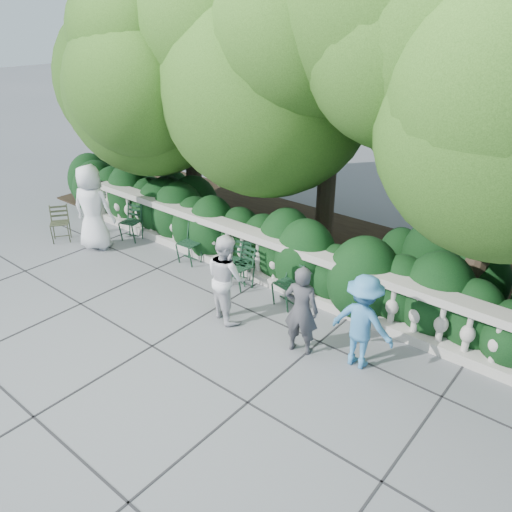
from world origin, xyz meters
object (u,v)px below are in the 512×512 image
Objects in this scene: chair_b at (129,242)px; person_casual_man at (226,278)px; person_businessman at (92,208)px; person_woman_grey at (301,310)px; chair_c at (235,289)px; chair_a at (186,265)px; chair_weathered at (62,243)px; chair_e at (281,308)px; person_older_blue at (362,322)px; chair_d at (236,285)px.

person_casual_man reaches higher than chair_b.
person_businessman reaches higher than person_casual_man.
person_woman_grey is 1.52m from person_casual_man.
chair_b is 3.33m from chair_c.
chair_a and chair_weathered have the same top height.
chair_e is at bearing -55.29° from person_woman_grey.
chair_c is at bearing 166.54° from person_businessman.
person_businessman is at bearing -2.12° from person_older_blue.
chair_a is 2.45m from person_businessman.
chair_weathered is 0.44× the size of person_businessman.
person_older_blue is at bearing -4.70° from chair_e.
chair_c is 3.06m from person_older_blue.
person_older_blue reaches higher than chair_b.
chair_a is at bearing -29.83° from person_woman_grey.
chair_d is 0.56× the size of person_older_blue.
chair_c is (3.33, -0.07, 0.00)m from chair_b.
chair_d is at bearing -36.61° from person_casual_man.
person_casual_man reaches higher than chair_d.
chair_d is at bearing -174.83° from chair_e.
chair_d and chair_weathered have the same top height.
chair_e is 1.45m from person_woman_grey.
chair_weathered is at bearing -158.36° from chair_c.
chair_a is at bearing -34.60° from chair_weathered.
chair_b and chair_c have the same top height.
chair_c is 0.15m from chair_d.
chair_d is at bearing -14.09° from person_older_blue.
chair_b is 1.52m from chair_weathered.
chair_c is at bearing -16.72° from chair_b.
chair_e is at bearing -16.16° from chair_b.
person_woman_grey is at bearing 155.72° from person_businessman.
chair_e is at bearing -24.84° from chair_d.
chair_weathered is (-2.98, -1.05, 0.00)m from chair_a.
person_businessman is (-4.72, -0.57, 0.95)m from chair_e.
person_woman_grey is at bearing -52.46° from chair_weathered.
person_businessman reaches higher than chair_b.
person_businessman reaches higher than chair_c.
person_casual_man is at bearing 154.67° from person_businessman.
chair_a is 1.00× the size of chair_d.
chair_weathered is 1.32m from person_businessman.
chair_weathered is (-4.37, -1.08, 0.00)m from chair_d.
chair_c is at bearing -76.11° from chair_d.
chair_a is 2.33m from person_casual_man.
chair_weathered is 6.56m from person_woman_grey.
chair_c is 1.00× the size of chair_e.
person_older_blue is (3.01, -0.60, 0.75)m from chair_d.
chair_c is 3.80m from person_businessman.
person_woman_grey reaches higher than chair_a.
chair_e is 0.44× the size of person_businessman.
chair_b is 0.44× the size of person_businessman.
person_businessman is at bearing 16.07° from person_casual_man.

